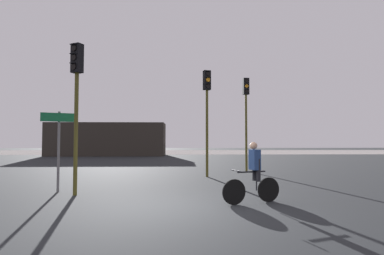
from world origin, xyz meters
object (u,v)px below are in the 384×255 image
(direction_sign_post, at_px, (59,139))
(traffic_light_center, at_px, (207,103))
(distant_building, at_px, (108,139))
(traffic_light_near_left, at_px, (77,90))
(traffic_light_far_right, at_px, (246,107))
(cyclist, at_px, (254,172))

(direction_sign_post, bearing_deg, traffic_light_center, -165.99)
(distant_building, height_order, traffic_light_center, traffic_light_center)
(traffic_light_near_left, distance_m, direction_sign_post, 1.79)
(traffic_light_center, bearing_deg, traffic_light_far_right, -152.44)
(direction_sign_post, bearing_deg, cyclist, 138.94)
(traffic_light_center, distance_m, traffic_light_far_right, 3.35)
(cyclist, bearing_deg, traffic_light_far_right, -29.47)
(traffic_light_far_right, bearing_deg, cyclist, 70.95)
(traffic_light_near_left, height_order, direction_sign_post, traffic_light_near_left)
(distant_building, xyz_separation_m, traffic_light_far_right, (11.72, -17.25, 1.70))
(cyclist, bearing_deg, traffic_light_center, -11.15)
(traffic_light_center, xyz_separation_m, traffic_light_far_right, (2.33, 2.40, 0.11))
(cyclist, bearing_deg, distant_building, 3.12)
(traffic_light_far_right, xyz_separation_m, cyclist, (-1.57, -8.20, -2.67))
(traffic_light_near_left, distance_m, traffic_light_far_right, 9.63)
(distant_building, bearing_deg, cyclist, -68.25)
(distant_building, xyz_separation_m, traffic_light_center, (9.39, -19.65, 1.59))
(traffic_light_near_left, bearing_deg, distant_building, -50.75)
(traffic_light_center, bearing_deg, traffic_light_near_left, 27.39)
(traffic_light_near_left, relative_size, direction_sign_post, 1.79)
(traffic_light_far_right, xyz_separation_m, direction_sign_post, (-7.46, -6.32, -1.79))
(distant_building, xyz_separation_m, cyclist, (10.15, -25.45, -0.97))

